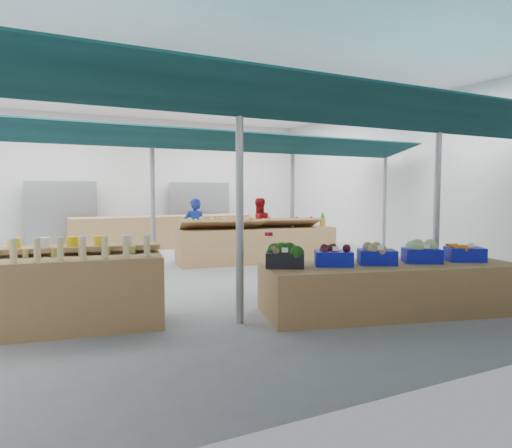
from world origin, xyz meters
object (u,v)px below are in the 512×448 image
Objects in this scene: bottle_shelf at (79,289)px; vendor_right at (259,227)px; vendor_left at (195,229)px; fruit_counter at (257,245)px; veg_counter at (389,288)px.

bottle_shelf is 6.97m from vendor_right.
fruit_counter is at bearing 143.82° from vendor_left.
fruit_counter is (0.41, 4.96, 0.07)m from veg_counter.
fruit_counter is at bearing 50.13° from bottle_shelf.
vendor_left is 1.80m from vendor_right.
vendor_left is at bearing 112.28° from veg_counter.
vendor_left is (-1.20, 1.10, 0.36)m from fruit_counter.
vendor_left reaches higher than fruit_counter.
veg_counter is 6.16m from vendor_right.
veg_counter is 2.31× the size of vendor_left.
fruit_counter reaches higher than veg_counter.
vendor_left is at bearing 143.82° from fruit_counter.
vendor_left and vendor_right have the same top height.
fruit_counter is 2.50× the size of vendor_right.
veg_counter is (3.97, -1.20, -0.14)m from bottle_shelf.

